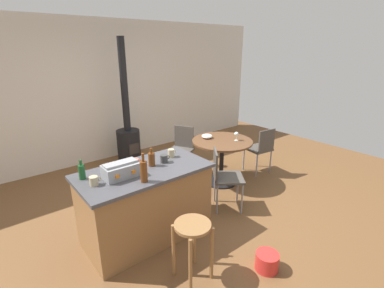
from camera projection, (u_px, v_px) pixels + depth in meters
The scene contains 20 objects.
ground_plane at pixel (185, 212), 3.90m from camera, with size 8.80×8.80×0.00m, color brown.
back_wall at pixel (100, 92), 5.42m from camera, with size 8.00×0.10×2.70m, color beige.
kitchen_island at pixel (146, 203), 3.30m from camera, with size 1.49×0.78×0.88m.
wooden_stool at pixel (193, 237), 2.67m from camera, with size 0.36×0.36×0.62m.
dining_table at pixel (222, 150), 4.59m from camera, with size 0.98×0.98×0.75m.
folding_chair_near at pixel (181, 147), 4.94m from camera, with size 0.55×0.55×0.86m.
folding_chair_far at pixel (224, 175), 3.86m from camera, with size 0.56×0.56×0.87m.
folding_chair_left at pixel (261, 147), 4.97m from camera, with size 0.45×0.45×0.85m.
wood_stove at pixel (128, 136), 5.35m from camera, with size 0.44×0.45×2.37m.
toolbox at pixel (121, 170), 2.95m from camera, with size 0.37×0.23×0.17m.
bottle_0 at pixel (152, 159), 3.22m from camera, with size 0.08×0.08×0.22m.
bottle_1 at pixel (144, 171), 2.83m from camera, with size 0.07×0.07×0.31m.
bottle_2 at pixel (82, 172), 2.90m from camera, with size 0.07×0.07×0.21m.
cup_0 at pixel (171, 153), 3.49m from camera, with size 0.12×0.08×0.10m.
cup_1 at pixel (94, 181), 2.78m from camera, with size 0.12×0.09×0.09m.
cup_2 at pixel (164, 159), 3.33m from camera, with size 0.13×0.09×0.09m.
cup_3 at pixel (135, 163), 3.21m from camera, with size 0.13×0.09×0.09m.
wine_glass at pixel (236, 134), 4.50m from camera, with size 0.07×0.07×0.14m.
serving_bowl at pixel (207, 136), 4.63m from camera, with size 0.18×0.18×0.07m, color white.
plastic_bucket at pixel (267, 261), 2.88m from camera, with size 0.24×0.24×0.19m, color red.
Camera 1 is at (-2.04, -2.68, 2.19)m, focal length 26.10 mm.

